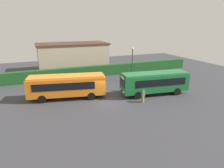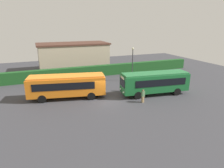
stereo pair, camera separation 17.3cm
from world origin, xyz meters
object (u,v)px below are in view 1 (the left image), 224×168
object	(u,v)px
lamppost	(132,60)
bus_orange	(67,85)
person_right	(143,96)
person_center	(127,85)
bus_green	(155,82)
traffic_cone	(134,74)
person_left	(88,83)

from	to	relation	value
lamppost	bus_orange	bearing A→B (deg)	-160.34
bus_orange	person_right	xyz separation A→B (m)	(8.26, -4.83, -0.89)
person_center	person_right	distance (m)	4.36
person_right	bus_green	bearing A→B (deg)	-65.96
bus_orange	lamppost	bearing A→B (deg)	31.47
bus_green	person_right	xyz separation A→B (m)	(-2.87, -1.94, -0.90)
bus_orange	bus_green	distance (m)	11.50
person_right	lamppost	bearing A→B (deg)	-29.19
bus_orange	person_right	size ratio (longest dim) A/B	6.05
lamppost	person_center	bearing A→B (deg)	-124.96
traffic_cone	lamppost	size ratio (longest dim) A/B	0.11
person_left	traffic_cone	distance (m)	10.64
person_right	traffic_cone	xyz separation A→B (m)	(4.99, 11.65, -0.56)
bus_orange	person_left	distance (m)	4.49
bus_green	traffic_cone	bearing A→B (deg)	-95.25
bus_orange	lamppost	size ratio (longest dim) A/B	1.78
person_center	bus_orange	bearing A→B (deg)	-40.96
person_center	person_right	size ratio (longest dim) A/B	1.12
person_left	traffic_cone	bearing A→B (deg)	46.75
traffic_cone	lamppost	bearing A→B (deg)	-124.58
person_right	lamppost	distance (m)	9.77
traffic_cone	person_right	bearing A→B (deg)	-113.20
person_center	person_right	world-z (taller)	person_center
bus_orange	lamppost	distance (m)	12.17
traffic_cone	bus_orange	bearing A→B (deg)	-152.78
person_right	traffic_cone	distance (m)	12.69
person_left	lamppost	distance (m)	8.42
person_left	person_right	bearing A→B (deg)	-33.30
bus_green	person_right	size ratio (longest dim) A/B	5.73
person_left	traffic_cone	xyz separation A→B (m)	(9.82, 4.06, -0.60)
bus_green	person_center	world-z (taller)	bus_green
person_right	lamppost	xyz separation A→B (m)	(3.09, 8.89, 2.62)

